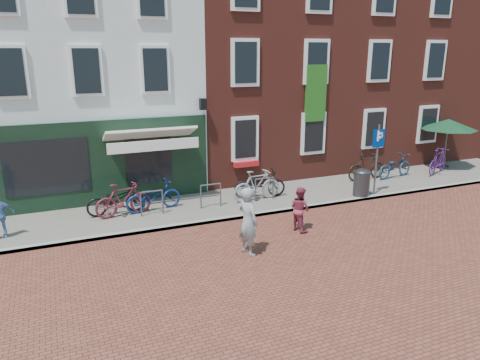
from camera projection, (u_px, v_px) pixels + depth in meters
name	position (u px, v px, depth m)	size (l,w,h in m)	color
ground	(266.00, 215.00, 14.94)	(80.00, 80.00, 0.00)	brown
sidewalk	(273.00, 197.00, 16.62)	(24.00, 3.00, 0.10)	slate
building_stucco	(79.00, 69.00, 18.06)	(8.00, 8.00, 9.00)	silver
building_brick_mid	(241.00, 55.00, 20.50)	(6.00, 8.00, 10.00)	maroon
building_brick_right	(351.00, 55.00, 22.71)	(6.00, 8.00, 10.00)	maroon
filler_right	(447.00, 64.00, 25.24)	(7.00, 8.00, 9.00)	maroon
litter_bin	(362.00, 181.00, 16.49)	(0.59, 0.59, 1.08)	#353537
parking_sign	(378.00, 149.00, 16.32)	(0.50, 0.08, 2.60)	#4C4C4F
parasol	(449.00, 122.00, 20.02)	(2.48, 2.48, 2.31)	#4C4C4F
woman	(248.00, 221.00, 11.87)	(0.68, 0.44, 1.86)	gray
boy	(300.00, 209.00, 13.52)	(0.66, 0.51, 1.36)	#902F43
bicycle_0	(116.00, 199.00, 14.65)	(0.66, 1.88, 0.99)	black
bicycle_1	(123.00, 200.00, 14.47)	(0.52, 1.83, 1.10)	maroon
bicycle_2	(153.00, 196.00, 14.98)	(0.66, 1.88, 0.99)	navy
bicycle_3	(257.00, 185.00, 16.00)	(0.52, 1.83, 1.10)	#99989A
bicycle_4	(260.00, 184.00, 16.35)	(0.66, 1.88, 0.99)	black
bicycle_5	(367.00, 167.00, 18.51)	(0.52, 1.83, 1.10)	black
bicycle_6	(395.00, 166.00, 18.84)	(0.66, 1.88, 0.99)	navy
bicycle_7	(438.00, 161.00, 19.45)	(0.52, 1.83, 1.10)	#4A1D5D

